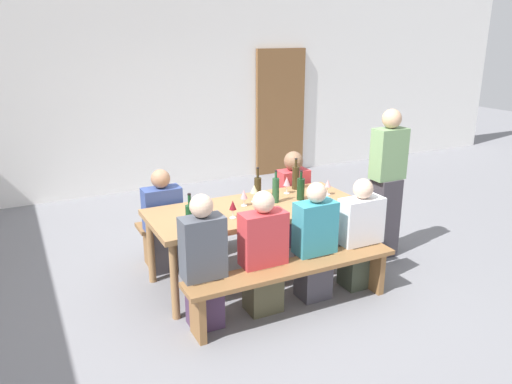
{
  "coord_description": "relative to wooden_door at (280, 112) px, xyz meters",
  "views": [
    {
      "loc": [
        -2.04,
        -4.08,
        2.36
      ],
      "look_at": [
        0.0,
        0.0,
        0.9
      ],
      "focal_mm": 35.24,
      "sensor_mm": 36.0,
      "label": 1
    }
  ],
  "objects": [
    {
      "name": "seated_guest_near_3",
      "position": [
        -1.33,
        -3.95,
        -0.55
      ],
      "size": [
        0.42,
        0.24,
        1.08
      ],
      "rotation": [
        0.0,
        0.0,
        1.57
      ],
      "color": "#3D4535",
      "rests_on": "ground"
    },
    {
      "name": "seated_guest_far_1",
      "position": [
        -1.38,
        -2.78,
        -0.52
      ],
      "size": [
        0.35,
        0.24,
        1.1
      ],
      "rotation": [
        0.0,
        0.0,
        -1.57
      ],
      "color": "#503C60",
      "rests_on": "ground"
    },
    {
      "name": "wine_bottle_3",
      "position": [
        -1.91,
        -3.33,
        -0.17
      ],
      "size": [
        0.07,
        0.07,
        0.33
      ],
      "color": "#234C2D",
      "rests_on": "tasting_table"
    },
    {
      "name": "bench_near",
      "position": [
        -2.14,
        -4.1,
        -0.69
      ],
      "size": [
        1.97,
        0.3,
        0.45
      ],
      "color": "olive",
      "rests_on": "ground"
    },
    {
      "name": "wooden_door",
      "position": [
        0.0,
        0.0,
        0.0
      ],
      "size": [
        0.9,
        0.06,
        2.1
      ],
      "primitive_type": "cube",
      "color": "brown",
      "rests_on": "ground"
    },
    {
      "name": "bench_far",
      "position": [
        -2.14,
        -2.63,
        -0.69
      ],
      "size": [
        1.97,
        0.3,
        0.45
      ],
      "color": "olive",
      "rests_on": "ground"
    },
    {
      "name": "wine_glass_1",
      "position": [
        -2.23,
        -3.28,
        -0.19
      ],
      "size": [
        0.07,
        0.07,
        0.16
      ],
      "color": "silver",
      "rests_on": "tasting_table"
    },
    {
      "name": "seated_guest_near_2",
      "position": [
        -1.84,
        -3.95,
        -0.53
      ],
      "size": [
        0.37,
        0.24,
        1.11
      ],
      "rotation": [
        0.0,
        0.0,
        1.57
      ],
      "color": "#49464F",
      "rests_on": "ground"
    },
    {
      "name": "tasting_table",
      "position": [
        -2.14,
        -3.36,
        -0.37
      ],
      "size": [
        2.07,
        0.87,
        0.75
      ],
      "color": "#9E7247",
      "rests_on": "ground"
    },
    {
      "name": "seated_guest_far_0",
      "position": [
        -2.9,
        -2.78,
        -0.55
      ],
      "size": [
        0.38,
        0.24,
        1.07
      ],
      "rotation": [
        0.0,
        0.0,
        -1.57
      ],
      "color": "#413D42",
      "rests_on": "ground"
    },
    {
      "name": "wine_bottle_0",
      "position": [
        -1.5,
        -3.03,
        -0.17
      ],
      "size": [
        0.08,
        0.08,
        0.34
      ],
      "color": "#332814",
      "rests_on": "tasting_table"
    },
    {
      "name": "seated_guest_near_0",
      "position": [
        -2.91,
        -3.95,
        -0.5
      ],
      "size": [
        0.35,
        0.24,
        1.16
      ],
      "rotation": [
        0.0,
        0.0,
        1.57
      ],
      "color": "#4B3352",
      "rests_on": "ground"
    },
    {
      "name": "wine_bottle_1",
      "position": [
        -1.64,
        -3.37,
        -0.18
      ],
      "size": [
        0.08,
        0.08,
        0.3
      ],
      "color": "#143319",
      "rests_on": "tasting_table"
    },
    {
      "name": "wine_bottle_2",
      "position": [
        -1.99,
        -3.1,
        -0.19
      ],
      "size": [
        0.07,
        0.07,
        0.31
      ],
      "color": "#332814",
      "rests_on": "tasting_table"
    },
    {
      "name": "back_wall",
      "position": [
        -2.14,
        0.14,
        0.55
      ],
      "size": [
        14.0,
        0.2,
        3.2
      ],
      "primitive_type": "cube",
      "color": "white",
      "rests_on": "ground"
    },
    {
      "name": "standing_host",
      "position": [
        -0.66,
        -3.5,
        -0.26
      ],
      "size": [
        0.35,
        0.24,
        1.61
      ],
      "rotation": [
        0.0,
        0.0,
        3.14
      ],
      "color": "#3D383F",
      "rests_on": "ground"
    },
    {
      "name": "ground_plane",
      "position": [
        -2.14,
        -3.36,
        -1.05
      ],
      "size": [
        24.0,
        24.0,
        0.0
      ],
      "primitive_type": "plane",
      "color": "slate"
    },
    {
      "name": "wine_bottle_4",
      "position": [
        -2.89,
        -3.61,
        -0.19
      ],
      "size": [
        0.08,
        0.08,
        0.31
      ],
      "color": "#194723",
      "rests_on": "tasting_table"
    },
    {
      "name": "wine_glass_4",
      "position": [
        -1.67,
        -3.13,
        -0.17
      ],
      "size": [
        0.07,
        0.07,
        0.18
      ],
      "color": "silver",
      "rests_on": "tasting_table"
    },
    {
      "name": "wine_glass_3",
      "position": [
        -1.31,
        -3.36,
        -0.19
      ],
      "size": [
        0.07,
        0.07,
        0.16
      ],
      "color": "silver",
      "rests_on": "tasting_table"
    },
    {
      "name": "wine_glass_0",
      "position": [
        -2.09,
        -3.22,
        -0.17
      ],
      "size": [
        0.08,
        0.08,
        0.17
      ],
      "color": "silver",
      "rests_on": "tasting_table"
    },
    {
      "name": "wine_glass_2",
      "position": [
        -2.46,
        -3.54,
        -0.18
      ],
      "size": [
        0.07,
        0.07,
        0.17
      ],
      "color": "silver",
      "rests_on": "tasting_table"
    },
    {
      "name": "seated_guest_near_1",
      "position": [
        -2.36,
        -3.95,
        -0.53
      ],
      "size": [
        0.4,
        0.24,
        1.11
      ],
      "rotation": [
        0.0,
        0.0,
        1.57
      ],
      "color": "brown",
      "rests_on": "ground"
    }
  ]
}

